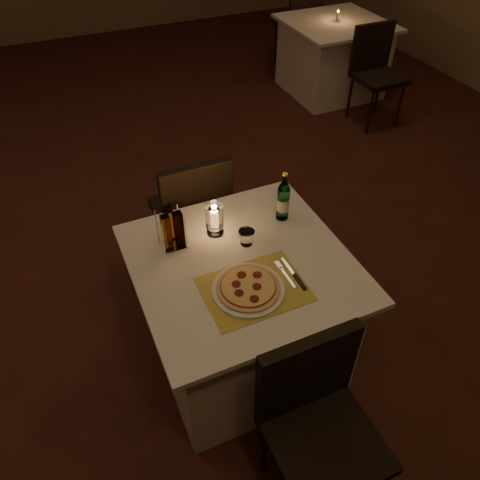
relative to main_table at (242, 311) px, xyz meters
name	(u,v)px	position (x,y,z in m)	size (l,w,h in m)	color
floor	(175,279)	(-0.17, 0.71, -0.38)	(8.00, 10.00, 0.02)	#451D16
main_table	(242,311)	(0.00, 0.00, 0.00)	(1.00, 1.00, 0.74)	silver
chair_near	(316,413)	(0.00, -0.71, 0.18)	(0.42, 0.42, 0.90)	black
chair_far	(193,207)	(0.00, 0.71, 0.18)	(0.42, 0.42, 0.90)	black
placemat	(254,289)	(-0.02, -0.18, 0.37)	(0.45, 0.34, 0.00)	gold
plate	(248,290)	(-0.05, -0.18, 0.38)	(0.32, 0.32, 0.01)	white
pizza	(248,287)	(-0.05, -0.18, 0.39)	(0.28, 0.28, 0.02)	#D8B77F
fork	(284,272)	(0.14, -0.15, 0.37)	(0.02, 0.18, 0.00)	silver
knife	(297,278)	(0.18, -0.21, 0.37)	(0.02, 0.22, 0.01)	black
tumbler	(247,237)	(0.07, 0.11, 0.41)	(0.08, 0.08, 0.08)	white
water_bottle	(283,201)	(0.32, 0.21, 0.48)	(0.07, 0.07, 0.27)	#5BA970
hurricane_candle	(214,217)	(-0.04, 0.24, 0.47)	(0.09, 0.09, 0.17)	white
cruet_caddy	(172,230)	(-0.26, 0.24, 0.46)	(0.12, 0.12, 0.21)	white
neighbor_table_right	(332,57)	(2.30, 2.77, 0.00)	(1.00, 1.00, 0.74)	silver
neighbor_chair_ra	(375,65)	(2.30, 2.05, 0.18)	(0.42, 0.42, 0.90)	black
neighbor_chair_rb	(301,20)	(2.30, 3.48, 0.18)	(0.42, 0.42, 0.90)	black
neighbor_candle_right	(338,16)	(2.30, 2.77, 0.41)	(0.03, 0.03, 0.11)	white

